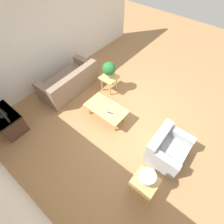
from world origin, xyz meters
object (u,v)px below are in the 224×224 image
Objects in this scene: sofa at (69,83)px; coffee_table at (106,109)px; side_table_lamp at (144,183)px; side_table_plant at (109,79)px; table_lamp at (147,178)px; potted_plant at (109,69)px; armchair at (167,149)px; tv_stand_chest at (7,121)px.

coffee_table is (-1.61, 0.12, 0.06)m from sofa.
side_table_lamp reaches higher than coffee_table.
side_table_plant is 1.51× the size of table_lamp.
side_table_plant is 0.38m from potted_plant.
sofa is 3.63m from side_table_lamp.
table_lamp is (-0.03, 1.02, 0.47)m from armchair.
sofa is at bearing -17.94° from table_lamp.
sofa is 3.42m from armchair.
side_table_lamp is at bearing 142.55° from side_table_plant.
armchair is 1.12m from table_lamp.
armchair reaches higher than tv_stand_chest.
sofa is 1.61m from coffee_table.
sofa reaches higher than side_table_lamp.
armchair is 1.78× the size of side_table_lamp.
table_lamp is at bearing 142.55° from side_table_plant.
sofa is 1.35m from potted_plant.
side_table_plant is at bearing -111.43° from tv_stand_chest.
sofa is at bearing -93.62° from tv_stand_chest.
sofa is at bearing 87.24° from armchair.
coffee_table is at bearing 89.51° from armchair.
sofa is 3.45× the size of side_table_lamp.
sofa is at bearing -4.19° from coffee_table.
side_table_lamp is at bearing 142.55° from potted_plant.
potted_plant reaches higher than sofa.
table_lamp is (0.00, 0.00, 0.32)m from side_table_lamp.
sofa is 3.65m from table_lamp.
coffee_table is 1.26× the size of tv_stand_chest.
potted_plant is at bearing 127.48° from sofa.
tv_stand_chest is (3.57, 0.88, -0.12)m from side_table_lamp.
potted_plant reaches higher than coffee_table.
side_table_plant is 3.13m from side_table_lamp.
tv_stand_chest is at bearing 117.03° from armchair.
table_lamp reaches higher than side_table_lamp.
table_lamp is (-3.57, -0.88, 0.45)m from tv_stand_chest.
sofa is 2.05× the size of tv_stand_chest.
coffee_table is at bearing 125.39° from potted_plant.
side_table_plant is 1.00× the size of side_table_lamp.
sofa is 5.21× the size of table_lamp.
sofa is 2.00m from tv_stand_chest.
tv_stand_chest is 2.54× the size of table_lamp.
potted_plant is (-1.09, -2.78, 0.51)m from tv_stand_chest.
armchair is at bearing -88.47° from side_table_lamp.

